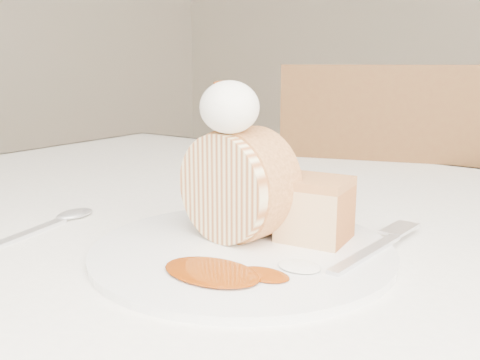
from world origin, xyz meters
The scene contains 10 objects.
table centered at (0.00, 0.20, 0.66)m, with size 1.40×0.90×0.75m.
chair_far centered at (-0.06, 0.74, 0.53)m, with size 0.55×0.55×0.93m.
plate centered at (0.02, 0.07, 0.75)m, with size 0.29×0.29×0.01m, color white.
roulade_slice centered at (0.00, 0.09, 0.81)m, with size 0.11×0.11×0.06m, color #FFEEB1.
cake_chunk centered at (0.07, 0.13, 0.78)m, with size 0.06×0.06×0.05m, color tan.
whipped_cream centered at (0.00, 0.07, 0.89)m, with size 0.06×0.06×0.05m, color white.
caramel_drizzle centered at (0.00, 0.07, 0.92)m, with size 0.03×0.02×0.01m, color #833005.
caramel_pool centered at (0.04, 0.00, 0.76)m, with size 0.09×0.06×0.00m, color #833005, non-canonical shape.
fork centered at (0.13, 0.11, 0.76)m, with size 0.02×0.17×0.00m, color silver.
spoon centered at (-0.19, -0.04, 0.75)m, with size 0.03×0.17×0.00m, color silver.
Camera 1 is at (0.30, -0.33, 0.93)m, focal length 40.00 mm.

